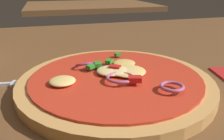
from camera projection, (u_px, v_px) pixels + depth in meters
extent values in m
cube|color=brown|center=(123.00, 92.00, 0.37)|extent=(1.34, 1.09, 0.03)
cylinder|color=tan|center=(116.00, 82.00, 0.35)|extent=(0.29, 0.29, 0.02)
cylinder|color=red|center=(116.00, 76.00, 0.34)|extent=(0.25, 0.25, 0.00)
ellipsoid|color=#F4DB8E|center=(110.00, 70.00, 0.35)|extent=(0.04, 0.04, 0.01)
ellipsoid|color=#EFCC72|center=(62.00, 81.00, 0.31)|extent=(0.04, 0.04, 0.01)
ellipsoid|color=#F4DB8E|center=(119.00, 71.00, 0.35)|extent=(0.04, 0.04, 0.01)
ellipsoid|color=#EFCC72|center=(129.00, 71.00, 0.35)|extent=(0.05, 0.05, 0.01)
ellipsoid|color=#E5BC60|center=(124.00, 63.00, 0.38)|extent=(0.04, 0.04, 0.01)
torus|color=#B25984|center=(172.00, 87.00, 0.29)|extent=(0.04, 0.04, 0.01)
torus|color=#93386B|center=(85.00, 64.00, 0.37)|extent=(0.03, 0.03, 0.01)
torus|color=#B25984|center=(120.00, 78.00, 0.32)|extent=(0.05, 0.05, 0.01)
cube|color=#2D8C28|center=(91.00, 67.00, 0.36)|extent=(0.02, 0.02, 0.01)
cube|color=red|center=(136.00, 79.00, 0.31)|extent=(0.02, 0.02, 0.01)
cube|color=red|center=(114.00, 67.00, 0.35)|extent=(0.02, 0.02, 0.01)
cube|color=#2D8C28|center=(118.00, 54.00, 0.42)|extent=(0.01, 0.01, 0.00)
cube|color=#2D8C28|center=(109.00, 61.00, 0.38)|extent=(0.02, 0.02, 0.01)
cube|color=#2D8C28|center=(98.00, 64.00, 0.36)|extent=(0.01, 0.02, 0.01)
cube|color=silver|center=(18.00, 84.00, 0.35)|extent=(0.02, 0.02, 0.01)
cube|color=silver|center=(33.00, 85.00, 0.35)|extent=(0.03, 0.01, 0.00)
cube|color=silver|center=(34.00, 84.00, 0.35)|extent=(0.03, 0.01, 0.00)
cube|color=silver|center=(34.00, 82.00, 0.36)|extent=(0.03, 0.01, 0.00)
cube|color=silver|center=(35.00, 81.00, 0.36)|extent=(0.03, 0.01, 0.00)
cube|color=brown|center=(90.00, 6.00, 1.65)|extent=(0.88, 0.66, 0.03)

